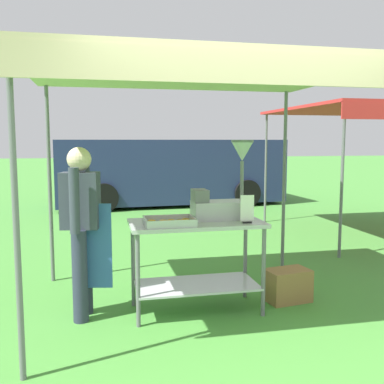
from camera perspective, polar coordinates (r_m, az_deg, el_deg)
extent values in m
plane|color=#478E38|center=(9.50, -5.31, -3.50)|extent=(70.00, 70.00, 0.00)
cylinder|color=slate|center=(3.21, -21.74, -3.18)|extent=(0.04, 0.04, 2.29)
cylinder|color=slate|center=(5.43, -17.84, 0.81)|extent=(0.04, 0.04, 2.29)
cylinder|color=slate|center=(5.91, 11.78, 1.44)|extent=(0.04, 0.04, 2.29)
cube|color=#CCB78E|center=(4.40, 0.14, 15.15)|extent=(3.14, 2.46, 0.05)
cube|color=#CCB78E|center=(3.21, 4.99, 15.86)|extent=(3.14, 0.02, 0.24)
cube|color=#B7B7BC|center=(4.28, 0.57, -4.05)|extent=(1.29, 0.63, 0.04)
cube|color=#B7B7BC|center=(4.43, 0.56, -11.86)|extent=(1.18, 0.58, 0.02)
cylinder|color=slate|center=(4.05, -6.97, -11.26)|extent=(0.04, 0.04, 0.86)
cylinder|color=slate|center=(4.31, 9.19, -10.17)|extent=(0.04, 0.04, 0.86)
cylinder|color=slate|center=(4.55, -7.59, -9.24)|extent=(0.04, 0.04, 0.86)
cylinder|color=slate|center=(4.79, 6.87, -8.43)|extent=(0.04, 0.04, 0.86)
cube|color=#B7B7BC|center=(4.10, -2.93, -4.20)|extent=(0.46, 0.33, 0.01)
cube|color=#B7B7BC|center=(3.94, -2.56, -4.11)|extent=(0.46, 0.01, 0.06)
cube|color=#B7B7BC|center=(4.24, -3.27, -3.33)|extent=(0.46, 0.01, 0.06)
cube|color=#B7B7BC|center=(4.06, -6.06, -3.81)|extent=(0.01, 0.33, 0.06)
cube|color=#B7B7BC|center=(4.13, 0.14, -3.59)|extent=(0.01, 0.33, 0.06)
torus|color=gold|center=(4.18, -2.71, -3.72)|extent=(0.08, 0.08, 0.02)
torus|color=gold|center=(4.14, -0.67, -3.83)|extent=(0.10, 0.10, 0.02)
torus|color=gold|center=(4.09, -3.69, -3.96)|extent=(0.10, 0.10, 0.02)
torus|color=gold|center=(4.00, -1.92, -4.21)|extent=(0.11, 0.11, 0.02)
torus|color=gold|center=(4.04, -0.34, -4.09)|extent=(0.09, 0.09, 0.02)
torus|color=gold|center=(3.99, -4.74, -4.24)|extent=(0.11, 0.11, 0.02)
torus|color=gold|center=(4.23, -0.83, -3.60)|extent=(0.11, 0.11, 0.02)
torus|color=gold|center=(4.11, -2.61, -3.92)|extent=(0.11, 0.11, 0.02)
torus|color=gold|center=(4.17, -5.22, -3.77)|extent=(0.10, 0.10, 0.02)
torus|color=gold|center=(4.16, -1.62, -3.78)|extent=(0.11, 0.11, 0.02)
torus|color=gold|center=(4.10, -5.34, -3.96)|extent=(0.11, 0.11, 0.02)
torus|color=gold|center=(4.16, -3.70, -3.78)|extent=(0.11, 0.11, 0.02)
torus|color=gold|center=(3.97, -3.65, -4.28)|extent=(0.10, 0.10, 0.02)
cube|color=#B7B7BC|center=(4.41, 3.68, -2.32)|extent=(0.56, 0.28, 0.18)
cube|color=slate|center=(4.34, 1.02, -0.46)|extent=(0.14, 0.22, 0.12)
cylinder|color=slate|center=(4.44, 6.44, 1.43)|extent=(0.04, 0.04, 0.39)
cone|color=#B7B7BC|center=(4.42, 6.49, 5.16)|extent=(0.21, 0.21, 0.19)
cylinder|color=slate|center=(4.42, 6.51, 6.53)|extent=(0.22, 0.22, 0.02)
cube|color=black|center=(4.23, 7.09, -3.88)|extent=(0.08, 0.05, 0.02)
cube|color=white|center=(4.20, 7.12, -2.09)|extent=(0.13, 0.02, 0.25)
cylinder|color=#2D3347|center=(4.44, -13.64, -9.73)|extent=(0.14, 0.14, 0.86)
cylinder|color=#2D3347|center=(4.26, -14.23, -10.47)|extent=(0.14, 0.14, 0.86)
cube|color=#383D4C|center=(4.21, -14.19, -1.05)|extent=(0.38, 0.28, 0.52)
cube|color=#335BA3|center=(4.26, -12.44, -6.81)|extent=(0.32, 0.08, 0.80)
cylinder|color=#383D4C|center=(4.42, -13.56, -0.34)|extent=(0.11, 0.11, 0.58)
cylinder|color=#383D4C|center=(3.99, -14.92, -1.10)|extent=(0.11, 0.11, 0.58)
sphere|color=beige|center=(4.17, -14.34, 4.12)|extent=(0.22, 0.22, 0.22)
cube|color=olive|center=(4.82, 12.21, -11.66)|extent=(0.49, 0.35, 0.34)
cube|color=navy|center=(11.68, -2.83, 2.81)|extent=(5.87, 2.17, 1.60)
cube|color=#1E2833|center=(12.33, 7.51, 4.82)|extent=(0.18, 1.62, 0.70)
cylinder|color=black|center=(13.10, 4.02, 0.80)|extent=(0.69, 0.27, 0.68)
cylinder|color=black|center=(11.36, 7.06, -0.13)|extent=(0.69, 0.27, 0.68)
cylinder|color=black|center=(12.41, -11.84, 0.35)|extent=(0.69, 0.27, 0.68)
cylinder|color=black|center=(10.57, -11.29, -0.71)|extent=(0.69, 0.27, 0.68)
cylinder|color=slate|center=(6.57, 18.75, 1.29)|extent=(0.04, 0.04, 2.19)
cylinder|color=slate|center=(9.15, 9.47, 2.96)|extent=(0.04, 0.04, 2.19)
cube|color=red|center=(8.62, 23.09, 9.76)|extent=(3.32, 3.08, 0.05)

